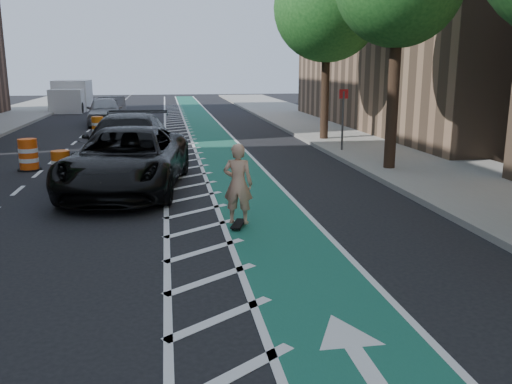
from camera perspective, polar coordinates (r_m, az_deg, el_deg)
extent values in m
plane|color=black|center=(8.80, -14.60, -9.51)|extent=(120.00, 120.00, 0.00)
cube|color=#185441|center=(18.53, -2.67, 2.76)|extent=(2.00, 90.00, 0.01)
cube|color=silver|center=(18.41, -7.32, 2.60)|extent=(1.40, 90.00, 0.01)
cube|color=gray|center=(20.31, 15.88, 3.38)|extent=(5.00, 90.00, 0.15)
cube|color=gray|center=(19.40, 9.31, 3.29)|extent=(0.12, 90.00, 0.16)
cylinder|color=#382619|center=(17.61, 14.31, 9.03)|extent=(0.36, 0.36, 4.40)
cylinder|color=#382619|center=(25.13, 6.95, 10.42)|extent=(0.36, 0.36, 4.40)
sphere|color=#184919|center=(25.23, 7.18, 18.61)|extent=(4.20, 4.20, 4.20)
cylinder|color=#4C4C4C|center=(21.30, 9.11, 7.20)|extent=(0.08, 0.08, 2.40)
cube|color=red|center=(21.22, 9.22, 10.15)|extent=(0.35, 0.02, 0.35)
cube|color=black|center=(11.44, -1.87, -3.34)|extent=(0.42, 0.75, 0.03)
cylinder|color=black|center=(11.70, -2.00, -3.26)|extent=(0.04, 0.06, 0.06)
cylinder|color=black|center=(11.67, -1.29, -3.29)|extent=(0.04, 0.06, 0.06)
cylinder|color=black|center=(11.25, -2.48, -3.94)|extent=(0.04, 0.06, 0.06)
cylinder|color=black|center=(11.22, -1.74, -3.97)|extent=(0.04, 0.06, 0.06)
imported|color=tan|center=(11.23, -1.91, 0.88)|extent=(0.72, 0.58, 1.69)
imported|color=black|center=(15.13, -13.42, 3.34)|extent=(3.65, 6.47, 1.71)
imported|color=black|center=(17.68, -13.34, 4.89)|extent=(2.99, 6.43, 1.82)
imported|color=gray|center=(32.78, -15.62, 8.22)|extent=(2.35, 4.98, 1.64)
imported|color=#4F4F54|center=(35.00, -14.90, 8.44)|extent=(2.05, 4.74, 1.52)
cube|color=silver|center=(44.94, -18.72, 9.61)|extent=(2.55, 3.68, 2.29)
cube|color=silver|center=(42.25, -19.30, 9.00)|extent=(2.30, 1.85, 1.72)
cylinder|color=black|center=(42.03, -20.75, 8.25)|extent=(0.29, 0.80, 0.80)
cylinder|color=black|center=(41.66, -17.95, 8.42)|extent=(0.29, 0.80, 0.80)
cylinder|color=black|center=(46.06, -19.74, 8.67)|extent=(0.29, 0.80, 0.80)
cylinder|color=black|center=(45.73, -17.17, 8.83)|extent=(0.29, 0.80, 0.80)
cylinder|color=#DB540B|center=(16.88, -19.81, 2.55)|extent=(0.53, 0.53, 0.92)
cylinder|color=silver|center=(16.91, -19.77, 2.04)|extent=(0.54, 0.54, 0.12)
cylinder|color=silver|center=(16.86, -19.84, 3.00)|extent=(0.54, 0.54, 0.12)
cylinder|color=black|center=(16.96, -19.70, 1.09)|extent=(0.68, 0.68, 0.04)
cylinder|color=#F5510C|center=(19.18, -22.84, 3.64)|extent=(0.60, 0.60, 1.03)
cylinder|color=silver|center=(19.21, -22.79, 3.14)|extent=(0.61, 0.61, 0.14)
cylinder|color=silver|center=(19.16, -22.88, 4.08)|extent=(0.61, 0.61, 0.14)
cylinder|color=black|center=(19.26, -22.71, 2.20)|extent=(0.76, 0.76, 0.05)
cylinder|color=orange|center=(27.45, -16.32, 6.62)|extent=(0.56, 0.56, 0.97)
cylinder|color=silver|center=(27.46, -16.30, 6.28)|extent=(0.57, 0.57, 0.13)
cylinder|color=silver|center=(27.43, -16.34, 6.91)|extent=(0.57, 0.57, 0.13)
cylinder|color=black|center=(27.50, -16.26, 5.66)|extent=(0.71, 0.71, 0.04)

